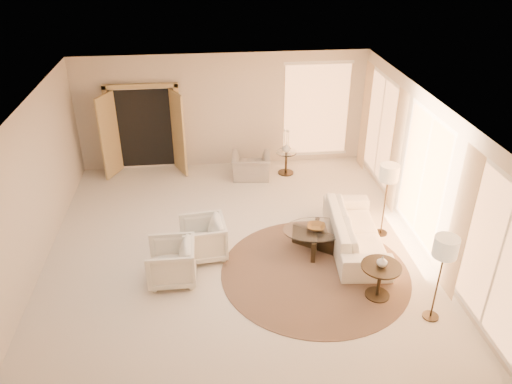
{
  "coord_description": "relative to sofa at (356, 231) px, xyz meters",
  "views": [
    {
      "loc": [
        -0.49,
        -7.57,
        5.51
      ],
      "look_at": [
        0.4,
        0.4,
        1.1
      ],
      "focal_mm": 35.0,
      "sensor_mm": 36.0,
      "label": 1
    }
  ],
  "objects": [
    {
      "name": "room",
      "position": [
        -2.26,
        -0.05,
        1.06
      ],
      "size": [
        7.04,
        8.04,
        2.83
      ],
      "color": "silver",
      "rests_on": "ground"
    },
    {
      "name": "windows_right",
      "position": [
        1.19,
        0.05,
        1.01
      ],
      "size": [
        0.1,
        6.4,
        2.4
      ],
      "primitive_type": null,
      "color": "#FFAB66",
      "rests_on": "room"
    },
    {
      "name": "window_back_corner",
      "position": [
        0.04,
        3.9,
        1.01
      ],
      "size": [
        1.7,
        0.1,
        2.4
      ],
      "primitive_type": null,
      "color": "#FFAB66",
      "rests_on": "room"
    },
    {
      "name": "curtains_right",
      "position": [
        1.14,
        0.95,
        0.96
      ],
      "size": [
        0.06,
        5.2,
        2.6
      ],
      "primitive_type": null,
      "color": "#D3B58E",
      "rests_on": "room"
    },
    {
      "name": "french_doors",
      "position": [
        -4.16,
        3.77,
        0.73
      ],
      "size": [
        1.95,
        0.66,
        2.16
      ],
      "color": "tan",
      "rests_on": "room"
    },
    {
      "name": "area_rug",
      "position": [
        -0.92,
        -0.72,
        -0.33
      ],
      "size": [
        4.31,
        4.31,
        0.01
      ],
      "primitive_type": "cylinder",
      "rotation": [
        0.0,
        0.0,
        -0.37
      ],
      "color": "#3D291F",
      "rests_on": "room"
    },
    {
      "name": "sofa",
      "position": [
        0.0,
        0.0,
        0.0
      ],
      "size": [
        1.12,
        2.41,
        0.68
      ],
      "primitive_type": "imported",
      "rotation": [
        0.0,
        0.0,
        1.48
      ],
      "color": "white",
      "rests_on": "room"
    },
    {
      "name": "armchair_left",
      "position": [
        -2.87,
        0.02,
        0.07
      ],
      "size": [
        0.82,
        0.87,
        0.81
      ],
      "primitive_type": "imported",
      "rotation": [
        0.0,
        0.0,
        -1.46
      ],
      "color": "white",
      "rests_on": "room"
    },
    {
      "name": "armchair_right",
      "position": [
        -3.42,
        -0.64,
        0.07
      ],
      "size": [
        0.74,
        0.79,
        0.81
      ],
      "primitive_type": "imported",
      "rotation": [
        0.0,
        0.0,
        -1.58
      ],
      "color": "white",
      "rests_on": "room"
    },
    {
      "name": "accent_chair",
      "position": [
        -1.67,
        3.08,
        0.06
      ],
      "size": [
        0.96,
        0.68,
        0.79
      ],
      "primitive_type": "imported",
      "rotation": [
        0.0,
        0.0,
        3.04
      ],
      "color": "#9A958C",
      "rests_on": "room"
    },
    {
      "name": "coffee_table",
      "position": [
        -0.78,
        -0.02,
        -0.06
      ],
      "size": [
        1.56,
        1.56,
        0.45
      ],
      "rotation": [
        0.0,
        0.0,
        0.32
      ],
      "color": "black",
      "rests_on": "room"
    },
    {
      "name": "end_table",
      "position": [
        -0.03,
        -1.45,
        0.08
      ],
      "size": [
        0.65,
        0.65,
        0.62
      ],
      "rotation": [
        0.0,
        0.0,
        0.18
      ],
      "color": "black",
      "rests_on": "room"
    },
    {
      "name": "side_table",
      "position": [
        -0.8,
        3.21,
        0.01
      ],
      "size": [
        0.5,
        0.5,
        0.58
      ],
      "rotation": [
        0.0,
        0.0,
        -0.39
      ],
      "color": "#302519",
      "rests_on": "room"
    },
    {
      "name": "floor_lamp_near",
      "position": [
        0.64,
        0.36,
        0.94
      ],
      "size": [
        0.37,
        0.37,
        1.51
      ],
      "rotation": [
        0.0,
        0.0,
        -0.27
      ],
      "color": "#302519",
      "rests_on": "room"
    },
    {
      "name": "floor_lamp_far",
      "position": [
        0.64,
        -2.03,
        0.93
      ],
      "size": [
        0.36,
        0.36,
        1.5
      ],
      "rotation": [
        0.0,
        0.0,
        0.3
      ],
      "color": "#302519",
      "rests_on": "room"
    },
    {
      "name": "bowl",
      "position": [
        -0.78,
        -0.02,
        0.15
      ],
      "size": [
        0.41,
        0.41,
        0.08
      ],
      "primitive_type": "imported",
      "rotation": [
        0.0,
        0.0,
        -0.29
      ],
      "color": "brown",
      "rests_on": "coffee_table"
    },
    {
      "name": "end_vase",
      "position": [
        -0.03,
        -1.45,
        0.36
      ],
      "size": [
        0.2,
        0.2,
        0.18
      ],
      "primitive_type": "imported",
      "rotation": [
        0.0,
        0.0,
        -0.15
      ],
      "color": "silver",
      "rests_on": "end_table"
    },
    {
      "name": "side_vase",
      "position": [
        -0.8,
        3.21,
        0.35
      ],
      "size": [
        0.22,
        0.22,
        0.23
      ],
      "primitive_type": "imported",
      "rotation": [
        0.0,
        0.0,
        -0.0
      ],
      "color": "silver",
      "rests_on": "side_table"
    }
  ]
}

